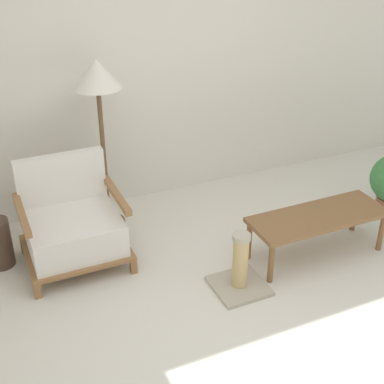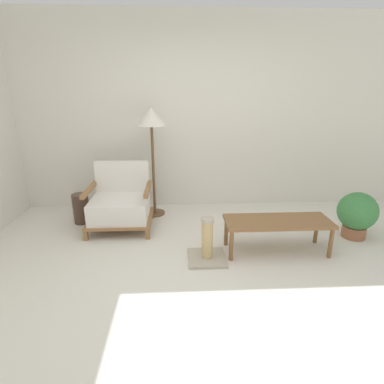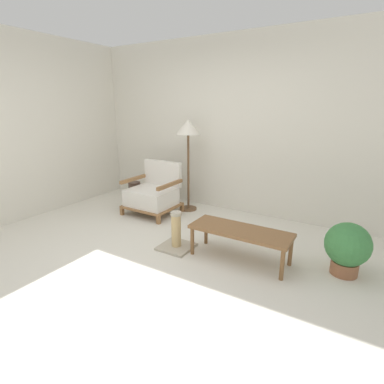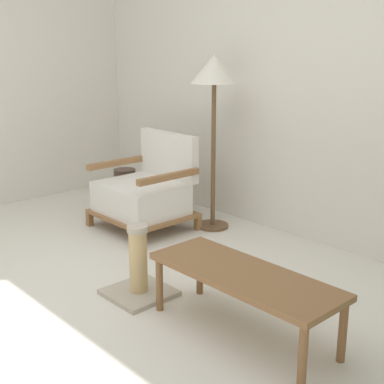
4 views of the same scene
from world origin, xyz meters
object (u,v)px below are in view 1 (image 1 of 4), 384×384
floor_lamp (98,86)px  scratching_post (240,271)px  coffee_table (318,219)px  armchair (73,226)px

floor_lamp → scratching_post: 1.80m
scratching_post → coffee_table: bearing=10.1°
armchair → coffee_table: size_ratio=0.72×
coffee_table → scratching_post: size_ratio=2.40×
scratching_post → armchair: bearing=140.3°
armchair → floor_lamp: size_ratio=0.55×
armchair → coffee_table: 1.92m
armchair → floor_lamp: 1.11m
armchair → scratching_post: (1.02, -0.84, -0.16)m
armchair → coffee_table: bearing=-21.6°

